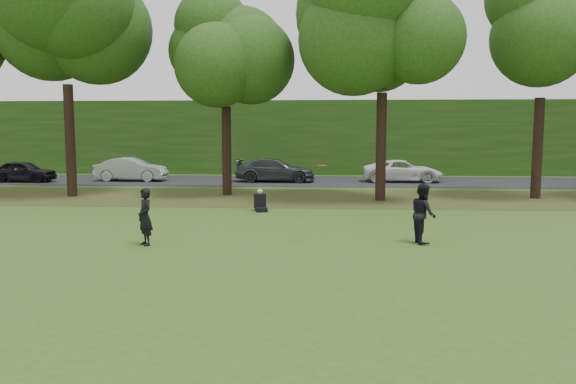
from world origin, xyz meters
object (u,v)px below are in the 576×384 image
Objects in this scene: player_left at (145,217)px; seated_person at (260,203)px; player_right at (423,213)px; frisbee at (322,165)px.

seated_person is (2.31, 6.52, -0.45)m from player_left.
player_left is 0.94× the size of player_right.
player_right is 5.52× the size of frisbee.
player_left reaches higher than seated_person.
player_right is 1.95× the size of seated_person.
seated_person is at bearing 111.49° from frisbee.
player_left is at bearing -125.28° from seated_person.
frisbee is (-2.75, -0.28, 1.31)m from player_right.
frisbee reaches higher than player_right.
player_left is 6.93m from seated_person.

